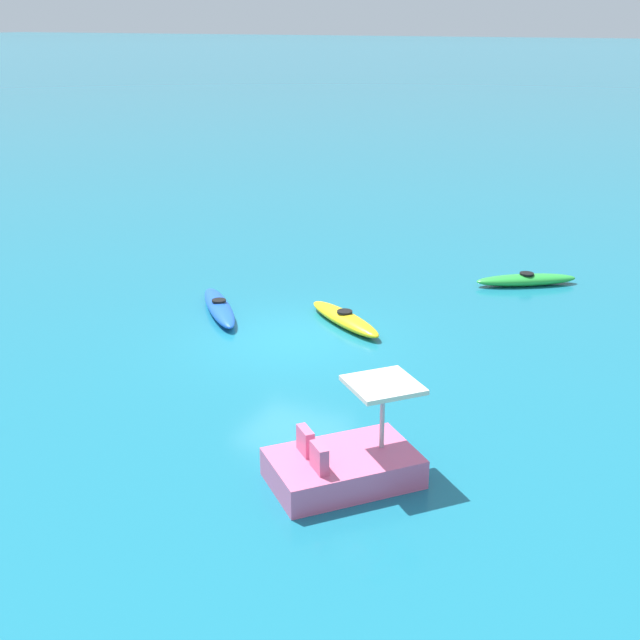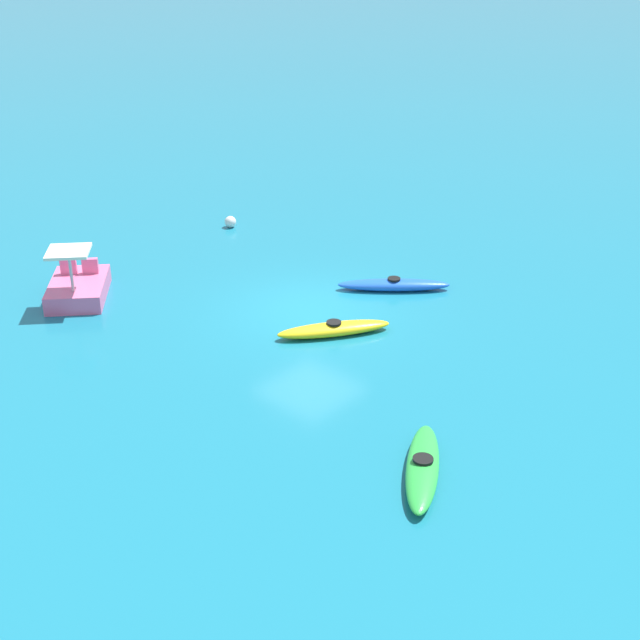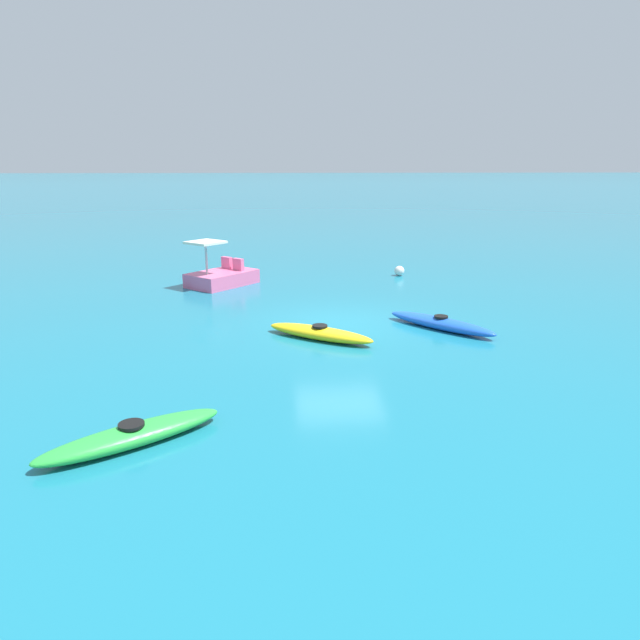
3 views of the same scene
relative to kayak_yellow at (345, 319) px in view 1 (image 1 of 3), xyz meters
The scene contains 5 objects.
ground_plane 1.63m from the kayak_yellow, 25.29° to the right, with size 600.00×600.00×0.00m, color #19728C.
kayak_yellow is the anchor object (origin of this frame).
kayak_blue 3.36m from the kayak_yellow, 79.44° to the right, with size 2.76×2.56×0.37m.
kayak_green 6.23m from the kayak_yellow, 146.97° to the left, with size 2.13×2.82×0.37m.
pedal_boat_pink 7.45m from the kayak_yellow, 23.83° to the left, with size 2.79×2.72×1.68m.
Camera 1 is at (16.40, 8.53, 7.29)m, focal length 46.59 mm.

